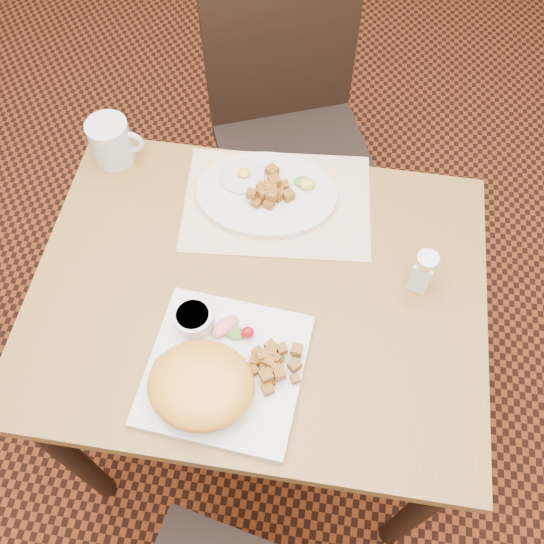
{
  "coord_description": "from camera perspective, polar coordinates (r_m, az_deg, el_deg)",
  "views": [
    {
      "loc": [
        0.12,
        -0.57,
        1.8
      ],
      "look_at": [
        0.03,
        0.0,
        0.82
      ],
      "focal_mm": 40.0,
      "sensor_mm": 36.0,
      "label": 1
    }
  ],
  "objects": [
    {
      "name": "ramekin",
      "position": [
        1.14,
        -7.36,
        -4.38
      ],
      "size": [
        0.07,
        0.07,
        0.04
      ],
      "color": "silver",
      "rests_on": "plate_square"
    },
    {
      "name": "coffee_mug",
      "position": [
        1.41,
        -14.83,
        11.79
      ],
      "size": [
        0.12,
        0.09,
        0.1
      ],
      "color": "silver",
      "rests_on": "table"
    },
    {
      "name": "plate_square",
      "position": [
        1.12,
        -4.43,
        -9.15
      ],
      "size": [
        0.3,
        0.3,
        0.02
      ],
      "primitive_type": "cube",
      "rotation": [
        0.0,
        0.0,
        -0.08
      ],
      "color": "silver",
      "rests_on": "table"
    },
    {
      "name": "hollandaise_mound",
      "position": [
        1.08,
        -6.78,
        -10.52
      ],
      "size": [
        0.19,
        0.17,
        0.07
      ],
      "color": "#FDA531",
      "rests_on": "plate_square"
    },
    {
      "name": "garnish_sq",
      "position": [
        1.14,
        -3.76,
        -5.38
      ],
      "size": [
        0.09,
        0.07,
        0.03
      ],
      "color": "#387223",
      "rests_on": "plate_square"
    },
    {
      "name": "ground",
      "position": [
        1.89,
        -0.89,
        -12.64
      ],
      "size": [
        8.0,
        8.0,
        0.0
      ],
      "primitive_type": "plane",
      "color": "black",
      "rests_on": "ground"
    },
    {
      "name": "home_fries_ov",
      "position": [
        1.29,
        -0.07,
        7.68
      ],
      "size": [
        0.1,
        0.1,
        0.04
      ],
      "color": "#A2611A",
      "rests_on": "plate_oval"
    },
    {
      "name": "plate_oval",
      "position": [
        1.32,
        -0.51,
        7.34
      ],
      "size": [
        0.32,
        0.25,
        0.02
      ],
      "primitive_type": null,
      "rotation": [
        0.0,
        0.0,
        0.06
      ],
      "color": "silver",
      "rests_on": "placemat"
    },
    {
      "name": "fried_egg",
      "position": [
        1.34,
        -2.81,
        9.08
      ],
      "size": [
        0.1,
        0.1,
        0.02
      ],
      "color": "white",
      "rests_on": "plate_oval"
    },
    {
      "name": "home_fries_sq",
      "position": [
        1.1,
        -0.04,
        -8.55
      ],
      "size": [
        0.12,
        0.1,
        0.03
      ],
      "color": "#A2611A",
      "rests_on": "plate_square"
    },
    {
      "name": "placemat",
      "position": [
        1.32,
        0.48,
        6.55
      ],
      "size": [
        0.42,
        0.32,
        0.0
      ],
      "primitive_type": "cube",
      "rotation": [
        0.0,
        0.0,
        0.09
      ],
      "color": "white",
      "rests_on": "table"
    },
    {
      "name": "garnish_ov",
      "position": [
        1.32,
        3.16,
        8.38
      ],
      "size": [
        0.05,
        0.04,
        0.02
      ],
      "color": "#387223",
      "rests_on": "plate_oval"
    },
    {
      "name": "salt_shaker",
      "position": [
        1.2,
        14.02,
        0.1
      ],
      "size": [
        0.05,
        0.05,
        0.1
      ],
      "color": "white",
      "rests_on": "table"
    },
    {
      "name": "table",
      "position": [
        1.3,
        -1.26,
        -3.96
      ],
      "size": [
        0.9,
        0.7,
        0.75
      ],
      "color": "olive",
      "rests_on": "ground"
    },
    {
      "name": "chair_far",
      "position": [
        1.77,
        1.69,
        14.01
      ],
      "size": [
        0.55,
        0.56,
        0.97
      ],
      "rotation": [
        0.0,
        0.0,
        3.53
      ],
      "color": "black",
      "rests_on": "ground"
    }
  ]
}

